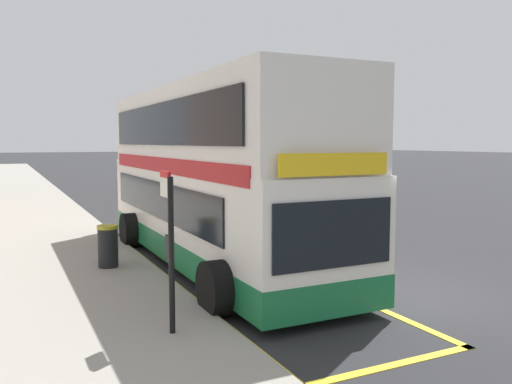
# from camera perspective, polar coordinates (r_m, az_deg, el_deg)

# --- Properties ---
(ground_plane) EXTENTS (260.00, 260.00, 0.00)m
(ground_plane) POSITION_cam_1_polar(r_m,az_deg,el_deg) (40.73, -15.84, 0.94)
(ground_plane) COLOR #28282B
(pavement_near) EXTENTS (6.00, 76.00, 0.14)m
(pavement_near) POSITION_cam_1_polar(r_m,az_deg,el_deg) (40.08, -25.73, 0.64)
(pavement_near) COLOR gray
(pavement_near) RESTS_ON ground
(double_decker_bus) EXTENTS (3.29, 10.79, 4.40)m
(double_decker_bus) POSITION_cam_1_polar(r_m,az_deg,el_deg) (13.16, -4.88, 1.07)
(double_decker_bus) COLOR white
(double_decker_bus) RESTS_ON ground
(bus_bay_markings) EXTENTS (3.05, 13.79, 0.01)m
(bus_bay_markings) POSITION_cam_1_polar(r_m,az_deg,el_deg) (13.44, -4.83, -7.72)
(bus_bay_markings) COLOR yellow
(bus_bay_markings) RESTS_ON ground
(bus_stop_sign) EXTENTS (0.09, 0.51, 2.48)m
(bus_stop_sign) POSITION_cam_1_polar(r_m,az_deg,el_deg) (8.11, -9.42, -4.84)
(bus_stop_sign) COLOR black
(bus_stop_sign) RESTS_ON pavement_near
(parked_car_navy_behind) EXTENTS (2.09, 4.20, 1.62)m
(parked_car_navy_behind) POSITION_cam_1_polar(r_m,az_deg,el_deg) (46.65, -11.48, 2.57)
(parked_car_navy_behind) COLOR navy
(parked_car_navy_behind) RESTS_ON ground
(parked_car_grey_far) EXTENTS (2.09, 4.20, 1.62)m
(parked_car_grey_far) POSITION_cam_1_polar(r_m,az_deg,el_deg) (35.65, -9.80, 1.74)
(parked_car_grey_far) COLOR slate
(parked_car_grey_far) RESTS_ON ground
(litter_bin) EXTENTS (0.48, 0.48, 0.99)m
(litter_bin) POSITION_cam_1_polar(r_m,az_deg,el_deg) (12.79, -15.87, -5.69)
(litter_bin) COLOR black
(litter_bin) RESTS_ON pavement_near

